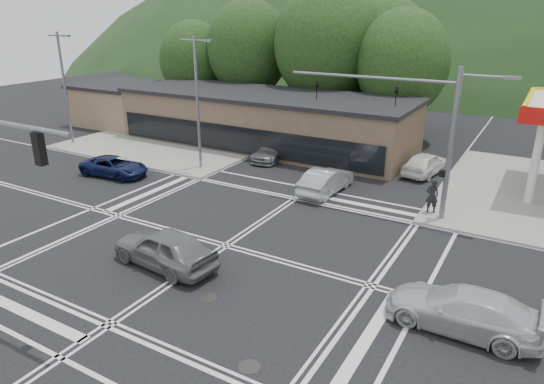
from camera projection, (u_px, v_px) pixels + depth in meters
The scene contains 20 objects.
ground at pixel (226, 246), 23.00m from camera, with size 120.00×120.00×0.00m, color black.
sidewalk_nw at pixel (184, 138), 42.19m from camera, with size 16.00×16.00×0.15m, color gray.
commercial_row at pixel (265, 121), 39.85m from camera, with size 24.00×8.00×4.00m, color brown.
commercial_nw at pixel (125, 106), 47.44m from camera, with size 8.00×7.00×3.60m, color #846B4F.
hill_north at pixel (489, 68), 95.95m from camera, with size 252.00×126.00×140.00m, color #1D3518.
tree_n_a at pixel (249, 48), 46.55m from camera, with size 8.00×8.00×11.75m.
tree_n_b at pixel (325, 44), 42.56m from camera, with size 9.00×9.00×12.98m.
tree_n_c at pixel (402, 63), 39.72m from camera, with size 7.60×7.60×10.87m.
tree_n_d at pixel (194, 60), 49.01m from camera, with size 6.80×6.80×9.76m.
tree_n_e at pixel (383, 50), 44.15m from camera, with size 8.40×8.40×11.98m.
streetlight_nw at pixel (198, 97), 32.51m from camera, with size 2.50×0.25×9.00m.
streetlight_w at pixel (65, 83), 38.86m from camera, with size 2.50×0.25×9.00m.
signal_mast_ne at pixel (428, 124), 24.61m from camera, with size 11.65×0.30×8.00m.
car_blue_west at pixel (114, 166), 32.61m from camera, with size 2.17×4.71×1.31m, color #0E163D.
car_grey_center at pixel (165, 248), 20.90m from camera, with size 2.03×5.04×1.72m, color slate.
car_silver_east at pixel (463, 310), 16.74m from camera, with size 2.13×5.25×1.52m, color silver.
car_queue_a at pixel (326, 181), 29.50m from camera, with size 1.64×4.69×1.55m, color #9DA1A4.
car_queue_b at pixel (426, 163), 32.87m from camera, with size 1.81×4.51×1.54m, color white.
car_northbound at pixel (272, 151), 36.28m from camera, with size 1.86×4.58×1.33m, color slate.
pedestrian at pixel (432, 196), 26.14m from camera, with size 0.70×0.46×1.91m, color black.
Camera 1 is at (12.27, -16.77, 10.42)m, focal length 32.00 mm.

